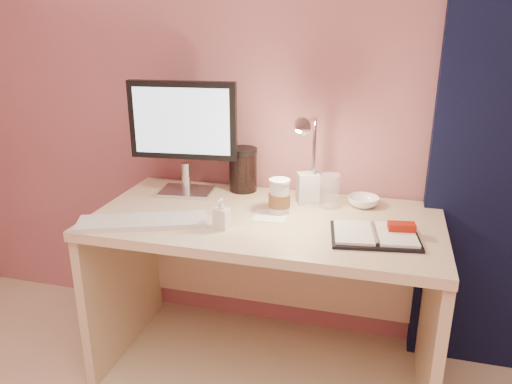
% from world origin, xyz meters
% --- Properties ---
extents(desk, '(1.40, 0.70, 0.73)m').
position_xyz_m(desk, '(0.00, 1.45, 0.50)').
color(desk, beige).
rests_on(desk, ground).
extents(monitor, '(0.48, 0.19, 0.51)m').
position_xyz_m(monitor, '(-0.42, 1.56, 1.03)').
color(monitor, silver).
rests_on(monitor, desk).
extents(keyboard, '(0.52, 0.32, 0.02)m').
position_xyz_m(keyboard, '(-0.45, 1.18, 0.74)').
color(keyboard, silver).
rests_on(keyboard, desk).
extents(planner, '(0.35, 0.28, 0.05)m').
position_xyz_m(planner, '(0.44, 1.29, 0.74)').
color(planner, black).
rests_on(planner, desk).
extents(paper_b, '(0.14, 0.14, 0.00)m').
position_xyz_m(paper_b, '(0.02, 1.39, 0.73)').
color(paper_b, white).
rests_on(paper_b, desk).
extents(coffee_cup, '(0.09, 0.09, 0.14)m').
position_xyz_m(coffee_cup, '(0.04, 1.44, 0.80)').
color(coffee_cup, silver).
rests_on(coffee_cup, desk).
extents(clear_cup, '(0.08, 0.08, 0.14)m').
position_xyz_m(clear_cup, '(0.23, 1.56, 0.80)').
color(clear_cup, white).
rests_on(clear_cup, desk).
extents(bowl, '(0.15, 0.15, 0.04)m').
position_xyz_m(bowl, '(0.37, 1.60, 0.75)').
color(bowl, white).
rests_on(bowl, desk).
extents(lotion_bottle, '(0.06, 0.06, 0.12)m').
position_xyz_m(lotion_bottle, '(-0.14, 1.23, 0.79)').
color(lotion_bottle, silver).
rests_on(lotion_bottle, desk).
extents(dark_jar, '(0.13, 0.13, 0.18)m').
position_xyz_m(dark_jar, '(-0.18, 1.67, 0.82)').
color(dark_jar, black).
rests_on(dark_jar, desk).
extents(product_box, '(0.11, 0.10, 0.13)m').
position_xyz_m(product_box, '(0.14, 1.58, 0.80)').
color(product_box, silver).
rests_on(product_box, desk).
extents(desk_lamp, '(0.13, 0.25, 0.40)m').
position_xyz_m(desk_lamp, '(0.18, 1.47, 0.98)').
color(desk_lamp, silver).
rests_on(desk_lamp, desk).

